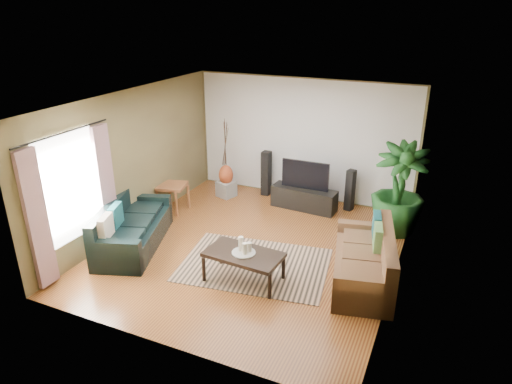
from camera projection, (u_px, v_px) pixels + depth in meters
The scene contains 28 objects.
floor at pixel (252, 249), 8.28m from camera, with size 5.50×5.50×0.00m, color brown.
ceiling at pixel (251, 101), 7.25m from camera, with size 5.50×5.50×0.00m, color white.
wall_back at pixel (303, 139), 10.09m from camera, with size 5.00×5.00×0.00m, color brown.
wall_front at pixel (156, 255), 5.45m from camera, with size 5.00×5.00×0.00m, color brown.
wall_left at pixel (132, 161), 8.71m from camera, with size 5.50×5.50×0.00m, color brown.
wall_right at pixel (403, 204), 6.83m from camera, with size 5.50×5.50×0.00m, color brown.
backwall_panel at pixel (303, 140), 10.08m from camera, with size 4.90×4.90×0.00m, color white.
window_pane at pixel (70, 187), 7.33m from camera, with size 1.80×1.80×0.00m, color white.
curtain_near at pixel (37, 220), 6.77m from camera, with size 0.08×0.35×2.20m, color gray.
curtain_far at pixel (106, 186), 8.04m from camera, with size 0.08×0.35×2.20m, color gray.
curtain_rod at pixel (63, 133), 6.97m from camera, with size 0.03×0.03×1.90m, color black.
sofa_left at pixel (133, 224), 8.27m from camera, with size 2.07×0.89×0.85m, color black.
sofa_right at pixel (363, 257), 7.19m from camera, with size 1.94×0.87×0.85m, color brown.
area_rug at pixel (255, 265), 7.78m from camera, with size 2.45×1.74×0.01m, color tan.
coffee_table at pixel (244, 267), 7.27m from camera, with size 1.21×0.66×0.50m, color black.
candle_tray at pixel (244, 253), 7.17m from camera, with size 0.38×0.38×0.02m, color #9A9A95.
candle_tall at pixel (241, 244), 7.17m from camera, with size 0.08×0.08×0.24m, color #F1E2CC.
candle_mid at pixel (245, 249), 7.08m from camera, with size 0.08×0.08×0.19m, color white.
candle_short at pixel (249, 247), 7.16m from camera, with size 0.08×0.08×0.15m, color beige.
tv_stand at pixel (304, 198), 9.85m from camera, with size 1.40×0.42×0.47m, color black.
television at pixel (305, 175), 9.66m from camera, with size 1.03×0.06×0.61m, color black.
speaker_left at pixel (266, 173), 10.48m from camera, with size 0.19×0.21×1.04m, color black.
speaker_right at pixel (350, 190), 9.72m from camera, with size 0.16×0.18×0.90m, color black.
potted_plant at pixel (399, 189), 8.60m from camera, with size 0.99×0.99×1.78m, color #164418.
plant_pot at pixel (394, 225), 8.89m from camera, with size 0.33×0.33×0.26m, color black.
pedestal at pixel (226, 189), 10.51m from camera, with size 0.36×0.36×0.36m, color gray.
vase at pixel (226, 175), 10.38m from camera, with size 0.33×0.33×0.46m, color maroon.
side_table at pixel (173, 197), 9.76m from camera, with size 0.55×0.55×0.59m, color brown.
Camera 1 is at (3.02, -6.60, 4.12)m, focal length 32.00 mm.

